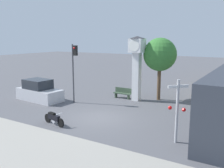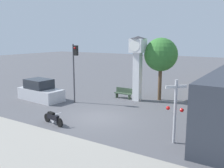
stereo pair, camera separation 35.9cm
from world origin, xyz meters
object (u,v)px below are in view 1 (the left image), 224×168
object	(u,v)px
railroad_crossing_signal	(177,109)
bench	(123,93)
motorcycle	(54,118)
clock_tower	(137,59)
traffic_light	(74,63)
street_tree	(160,55)
parked_car	(39,92)

from	to	relation	value
railroad_crossing_signal	bench	xyz separation A→B (m)	(-6.92, 6.98, -1.31)
motorcycle	clock_tower	xyz separation A→B (m)	(1.68, 8.18, 3.18)
motorcycle	traffic_light	size ratio (longest dim) A/B	0.39
bench	traffic_light	bearing A→B (deg)	-127.08
bench	street_tree	bearing A→B (deg)	21.12
railroad_crossing_signal	street_tree	xyz separation A→B (m)	(-3.99, 8.11, 2.08)
clock_tower	railroad_crossing_signal	world-z (taller)	clock_tower
street_tree	parked_car	bearing A→B (deg)	-147.93
street_tree	clock_tower	bearing A→B (deg)	-142.37
motorcycle	railroad_crossing_signal	xyz separation A→B (m)	(7.23, 1.27, 1.40)
clock_tower	traffic_light	size ratio (longest dim) A/B	1.13
traffic_light	motorcycle	bearing A→B (deg)	-64.65
bench	parked_car	world-z (taller)	parked_car
clock_tower	motorcycle	bearing A→B (deg)	-101.58
clock_tower	street_tree	bearing A→B (deg)	37.63
traffic_light	street_tree	bearing A→B (deg)	39.57
motorcycle	parked_car	bearing A→B (deg)	155.48
clock_tower	railroad_crossing_signal	bearing A→B (deg)	-51.21
clock_tower	railroad_crossing_signal	xyz separation A→B (m)	(5.55, -6.91, -1.78)
motorcycle	clock_tower	world-z (taller)	clock_tower
street_tree	traffic_light	bearing A→B (deg)	-140.43
street_tree	parked_car	xyz separation A→B (m)	(-8.71, -5.46, -3.13)
railroad_crossing_signal	clock_tower	bearing A→B (deg)	128.79
clock_tower	bench	world-z (taller)	clock_tower
motorcycle	clock_tower	size ratio (longest dim) A/B	0.35
railroad_crossing_signal	bench	world-z (taller)	railroad_crossing_signal
motorcycle	clock_tower	bearing A→B (deg)	89.50
railroad_crossing_signal	parked_car	size ratio (longest dim) A/B	0.76
traffic_light	bench	xyz separation A→B (m)	(2.59, 3.43, -2.78)
motorcycle	bench	distance (m)	8.26
traffic_light	street_tree	xyz separation A→B (m)	(5.52, 4.56, 0.61)
railroad_crossing_signal	street_tree	bearing A→B (deg)	116.20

